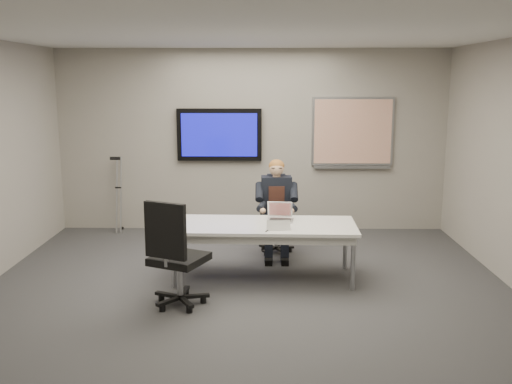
{
  "coord_description": "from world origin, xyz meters",
  "views": [
    {
      "loc": [
        0.18,
        -5.81,
        2.31
      ],
      "look_at": [
        0.09,
        0.77,
        1.03
      ],
      "focal_mm": 40.0,
      "sensor_mm": 36.0,
      "label": 1
    }
  ],
  "objects_px": {
    "office_chair_near": "(177,274)",
    "seated_person": "(276,219)",
    "office_chair_far": "(276,231)",
    "conference_table": "(264,230)",
    "laptop": "(280,216)"
  },
  "relations": [
    {
      "from": "conference_table",
      "to": "seated_person",
      "type": "relative_size",
      "value": 1.68
    },
    {
      "from": "laptop",
      "to": "seated_person",
      "type": "bearing_deg",
      "value": 100.43
    },
    {
      "from": "conference_table",
      "to": "laptop",
      "type": "relative_size",
      "value": 6.63
    },
    {
      "from": "office_chair_far",
      "to": "office_chair_near",
      "type": "xyz_separation_m",
      "value": [
        -1.06,
        -1.95,
        0.06
      ]
    },
    {
      "from": "office_chair_near",
      "to": "seated_person",
      "type": "xyz_separation_m",
      "value": [
        1.06,
        1.72,
        0.16
      ]
    },
    {
      "from": "office_chair_far",
      "to": "conference_table",
      "type": "bearing_deg",
      "value": -107.31
    },
    {
      "from": "seated_person",
      "to": "office_chair_near",
      "type": "bearing_deg",
      "value": -124.43
    },
    {
      "from": "office_chair_near",
      "to": "laptop",
      "type": "xyz_separation_m",
      "value": [
        1.09,
        1.09,
        0.36
      ]
    },
    {
      "from": "seated_person",
      "to": "office_chair_far",
      "type": "bearing_deg",
      "value": 88.9
    },
    {
      "from": "laptop",
      "to": "office_chair_near",
      "type": "bearing_deg",
      "value": -127.35
    },
    {
      "from": "seated_person",
      "to": "laptop",
      "type": "xyz_separation_m",
      "value": [
        0.03,
        -0.63,
        0.19
      ]
    },
    {
      "from": "office_chair_far",
      "to": "laptop",
      "type": "relative_size",
      "value": 2.86
    },
    {
      "from": "conference_table",
      "to": "office_chair_far",
      "type": "relative_size",
      "value": 2.32
    },
    {
      "from": "laptop",
      "to": "conference_table",
      "type": "bearing_deg",
      "value": -126.91
    },
    {
      "from": "conference_table",
      "to": "laptop",
      "type": "bearing_deg",
      "value": 46.8
    }
  ]
}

